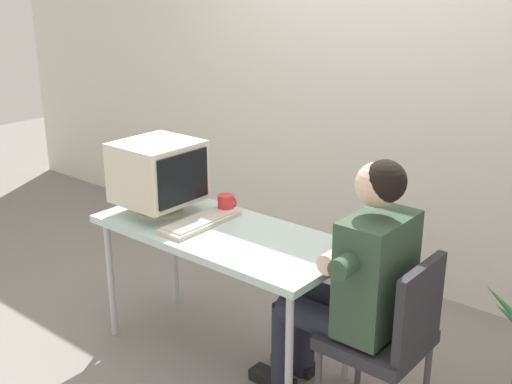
% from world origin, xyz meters
% --- Properties ---
extents(ground_plane, '(12.00, 12.00, 0.00)m').
position_xyz_m(ground_plane, '(0.00, 0.00, 0.00)').
color(ground_plane, gray).
extents(wall_back, '(8.00, 0.10, 3.00)m').
position_xyz_m(wall_back, '(0.30, 1.40, 1.50)').
color(wall_back, silver).
rests_on(wall_back, ground_plane).
extents(desk, '(1.35, 0.60, 0.72)m').
position_xyz_m(desk, '(0.00, 0.00, 0.67)').
color(desk, '#B7B7BC').
rests_on(desk, ground_plane).
extents(crt_monitor, '(0.39, 0.40, 0.39)m').
position_xyz_m(crt_monitor, '(-0.41, -0.03, 0.95)').
color(crt_monitor, beige).
rests_on(crt_monitor, desk).
extents(keyboard, '(0.17, 0.47, 0.03)m').
position_xyz_m(keyboard, '(-0.13, -0.02, 0.74)').
color(keyboard, beige).
rests_on(keyboard, desk).
extents(office_chair, '(0.41, 0.41, 0.83)m').
position_xyz_m(office_chair, '(0.94, 0.05, 0.47)').
color(office_chair, '#4C4C51').
rests_on(office_chair, ground_plane).
extents(person_seated, '(0.71, 0.57, 1.24)m').
position_xyz_m(person_seated, '(0.74, 0.05, 0.66)').
color(person_seated, '#334C38').
rests_on(person_seated, ground_plane).
extents(desk_mug, '(0.09, 0.10, 0.10)m').
position_xyz_m(desk_mug, '(-0.14, 0.19, 0.78)').
color(desk_mug, red).
rests_on(desk_mug, desk).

